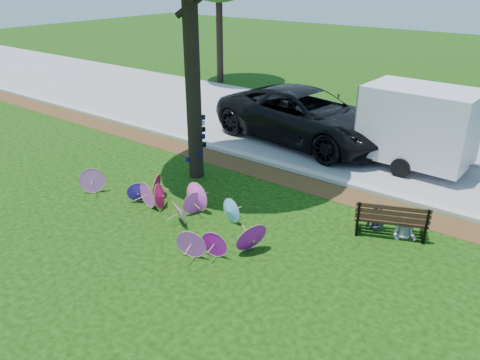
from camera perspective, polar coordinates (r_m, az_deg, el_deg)
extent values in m
plane|color=black|center=(11.28, -8.23, -6.89)|extent=(90.00, 90.00, 0.00)
cube|color=#472D16|center=(14.40, 4.41, 0.51)|extent=(90.00, 1.00, 0.01)
cube|color=#B7B5AD|center=(14.93, 5.88, 1.57)|extent=(90.00, 0.30, 0.12)
cube|color=gray|center=(18.41, 12.70, 5.36)|extent=(90.00, 8.00, 0.01)
cylinder|color=black|center=(13.51, -5.81, 12.76)|extent=(0.44, 0.44, 6.24)
cone|color=#C115A7|center=(10.38, 1.55, -7.05)|extent=(0.63, 0.88, 0.79)
cone|color=#FF51DB|center=(12.13, -5.80, -2.71)|extent=(0.34, 0.64, 0.63)
cone|color=#FF51DB|center=(12.59, -11.08, -1.75)|extent=(0.74, 0.30, 0.73)
cone|color=#CF0F47|center=(12.47, -9.60, -1.99)|extent=(0.52, 0.72, 0.70)
cone|color=#401BBF|center=(12.90, -12.32, -1.49)|extent=(0.56, 0.61, 0.62)
cone|color=#FF51DB|center=(12.17, -5.49, -2.13)|extent=(0.81, 0.23, 0.80)
cone|color=#CF0F47|center=(13.05, -10.34, -0.78)|extent=(0.52, 0.72, 0.71)
cone|color=#CE68B7|center=(13.84, -17.57, 0.01)|extent=(0.62, 0.68, 0.74)
cone|color=#5CBEE6|center=(11.61, -1.24, -3.82)|extent=(0.65, 0.25, 0.65)
cone|color=#FF51DB|center=(10.32, -5.88, -7.67)|extent=(0.73, 0.40, 0.71)
cone|color=#C115A7|center=(10.34, -3.06, -7.74)|extent=(0.65, 0.28, 0.64)
cone|color=#CE68B7|center=(11.64, -7.24, -3.85)|extent=(0.77, 0.63, 0.67)
imported|color=black|center=(17.24, 8.02, 7.72)|extent=(7.16, 3.99, 1.89)
cube|color=silver|center=(15.56, 20.97, 6.40)|extent=(3.32, 2.18, 2.87)
imported|color=#313743|center=(11.67, 16.53, -2.90)|extent=(0.49, 0.33, 1.32)
imported|color=silver|center=(11.51, 19.72, -4.01)|extent=(0.65, 0.53, 1.23)
cylinder|color=black|center=(26.50, -2.50, 17.13)|extent=(0.36, 0.36, 5.00)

